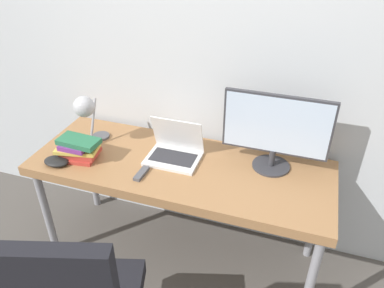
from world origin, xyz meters
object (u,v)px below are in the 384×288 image
(game_controller, at_px, (56,161))
(desk_lamp, at_px, (86,110))
(book_stack, at_px, (79,148))
(monitor, at_px, (276,129))
(laptop, at_px, (175,150))

(game_controller, bearing_deg, desk_lamp, 68.77)
(book_stack, xyz_separation_m, game_controller, (-0.10, -0.10, -0.05))
(book_stack, bearing_deg, monitor, 14.08)
(laptop, height_order, book_stack, laptop)
(monitor, xyz_separation_m, book_stack, (-1.12, -0.28, -0.19))
(monitor, xyz_separation_m, game_controller, (-1.21, -0.38, -0.23))
(desk_lamp, xyz_separation_m, game_controller, (-0.09, -0.24, -0.24))
(book_stack, height_order, game_controller, book_stack)
(monitor, height_order, desk_lamp, monitor)
(laptop, bearing_deg, desk_lamp, -174.85)
(desk_lamp, bearing_deg, game_controller, -111.23)
(monitor, bearing_deg, book_stack, -165.92)
(monitor, bearing_deg, laptop, -170.81)
(laptop, xyz_separation_m, book_stack, (-0.55, -0.19, 0.02))
(book_stack, distance_m, game_controller, 0.15)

